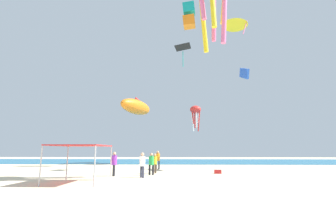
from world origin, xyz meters
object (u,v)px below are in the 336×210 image
at_px(person_central, 151,162).
at_px(kite_box_teal, 189,16).
at_px(kite_parafoil_blue, 244,73).
at_px(kite_inflatable_orange, 136,107).
at_px(person_near_tent, 114,162).
at_px(kite_octopus_red, 195,111).
at_px(person_rightmost, 158,158).
at_px(canopy_tent, 80,147).
at_px(cooler_box, 218,171).
at_px(person_far_shore, 142,163).
at_px(kite_delta_yellow, 235,23).
at_px(person_leftmost, 155,162).
at_px(kite_diamond_black, 183,48).

bearing_deg(person_central, kite_box_teal, 95.01).
bearing_deg(kite_parafoil_blue, kite_inflatable_orange, -131.53).
relative_size(person_near_tent, kite_octopus_red, 0.41).
xyz_separation_m(person_near_tent, person_rightmost, (2.72, 7.02, 0.04)).
xyz_separation_m(canopy_tent, cooler_box, (9.14, 6.47, -1.93)).
xyz_separation_m(person_rightmost, cooler_box, (5.36, -4.69, -0.91)).
xyz_separation_m(person_central, person_far_shore, (-0.43, -2.01, 0.03)).
xyz_separation_m(canopy_tent, person_rightmost, (3.78, 11.16, -1.02)).
bearing_deg(kite_box_teal, canopy_tent, 162.56).
xyz_separation_m(person_far_shore, kite_delta_yellow, (11.72, 19.76, 20.89)).
bearing_deg(kite_inflatable_orange, person_central, -144.70).
bearing_deg(kite_inflatable_orange, cooler_box, -128.39).
bearing_deg(kite_inflatable_orange, person_leftmost, -143.16).
distance_m(kite_diamond_black, kite_inflatable_orange, 15.48).
bearing_deg(person_rightmost, person_central, 51.74).
bearing_deg(kite_diamond_black, person_far_shore, 166.47).
relative_size(kite_diamond_black, kite_inflatable_orange, 0.28).
bearing_deg(cooler_box, kite_parafoil_blue, 50.07).
distance_m(person_central, cooler_box, 5.61).
distance_m(person_rightmost, kite_octopus_red, 18.00).
relative_size(person_leftmost, kite_box_teal, 0.47).
xyz_separation_m(person_central, kite_parafoil_blue, (9.18, 6.01, 8.97)).
relative_size(person_rightmost, kite_inflatable_orange, 0.22).
distance_m(person_far_shore, kite_inflatable_orange, 22.32).
xyz_separation_m(canopy_tent, person_far_shore, (3.34, 3.01, -1.08)).
bearing_deg(person_near_tent, person_central, -80.15).
bearing_deg(kite_delta_yellow, kite_inflatable_orange, 39.17).
bearing_deg(canopy_tent, person_far_shore, 42.01).
height_order(person_leftmost, kite_octopus_red, kite_octopus_red).
bearing_deg(kite_delta_yellow, person_rightmost, 88.05).
relative_size(person_central, person_rightmost, 0.91).
xyz_separation_m(person_rightmost, kite_diamond_black, (2.68, -0.66, 11.61)).
height_order(person_leftmost, kite_parafoil_blue, kite_parafoil_blue).
distance_m(person_far_shore, kite_box_teal, 24.33).
bearing_deg(person_near_tent, kite_parafoil_blue, -68.13).
relative_size(person_far_shore, kite_delta_yellow, 0.30).
bearing_deg(kite_octopus_red, kite_box_teal, 43.21).
bearing_deg(cooler_box, person_far_shore, -149.18).
bearing_deg(kite_inflatable_orange, kite_diamond_black, -129.62).
relative_size(person_near_tent, kite_diamond_black, 0.76).
height_order(person_near_tent, kite_diamond_black, kite_diamond_black).
bearing_deg(person_rightmost, person_far_shore, 48.71).
distance_m(person_leftmost, kite_box_teal, 22.42).
bearing_deg(person_rightmost, person_near_tent, 30.56).
bearing_deg(kite_octopus_red, kite_delta_yellow, 108.01).
bearing_deg(person_far_shore, canopy_tent, 95.75).
bearing_deg(kite_diamond_black, kite_octopus_red, 0.89).
bearing_deg(canopy_tent, kite_octopus_red, 71.84).
height_order(person_near_tent, kite_inflatable_orange, kite_inflatable_orange).
relative_size(person_rightmost, kite_box_teal, 0.53).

